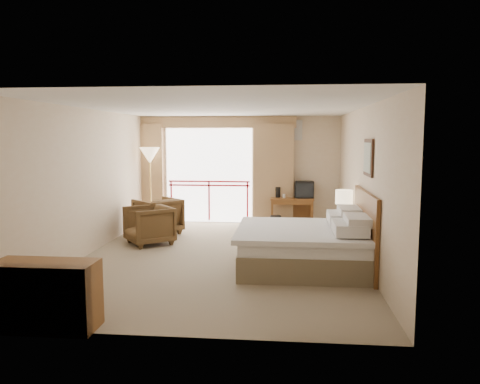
# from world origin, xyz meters

# --- Properties ---
(floor) EXTENTS (7.00, 7.00, 0.00)m
(floor) POSITION_xyz_m (0.00, 0.00, 0.00)
(floor) COLOR gray
(floor) RESTS_ON ground
(ceiling) EXTENTS (7.00, 7.00, 0.00)m
(ceiling) POSITION_xyz_m (0.00, 0.00, 2.70)
(ceiling) COLOR white
(ceiling) RESTS_ON wall_back
(wall_back) EXTENTS (5.00, 0.00, 5.00)m
(wall_back) POSITION_xyz_m (0.00, 3.50, 1.35)
(wall_back) COLOR beige
(wall_back) RESTS_ON ground
(wall_front) EXTENTS (5.00, 0.00, 5.00)m
(wall_front) POSITION_xyz_m (0.00, -3.50, 1.35)
(wall_front) COLOR beige
(wall_front) RESTS_ON ground
(wall_left) EXTENTS (0.00, 7.00, 7.00)m
(wall_left) POSITION_xyz_m (-2.50, 0.00, 1.35)
(wall_left) COLOR beige
(wall_left) RESTS_ON ground
(wall_right) EXTENTS (0.00, 7.00, 7.00)m
(wall_right) POSITION_xyz_m (2.50, 0.00, 1.35)
(wall_right) COLOR beige
(wall_right) RESTS_ON ground
(balcony_door) EXTENTS (2.40, 0.00, 2.40)m
(balcony_door) POSITION_xyz_m (-0.80, 3.48, 1.20)
(balcony_door) COLOR white
(balcony_door) RESTS_ON wall_back
(balcony_railing) EXTENTS (2.09, 0.03, 1.02)m
(balcony_railing) POSITION_xyz_m (-0.80, 3.46, 0.81)
(balcony_railing) COLOR #A80E1A
(balcony_railing) RESTS_ON wall_back
(curtain_left) EXTENTS (1.00, 0.26, 2.50)m
(curtain_left) POSITION_xyz_m (-2.45, 3.35, 1.25)
(curtain_left) COLOR olive
(curtain_left) RESTS_ON wall_back
(curtain_right) EXTENTS (1.00, 0.26, 2.50)m
(curtain_right) POSITION_xyz_m (0.85, 3.35, 1.25)
(curtain_right) COLOR olive
(curtain_right) RESTS_ON wall_back
(valance) EXTENTS (4.40, 0.22, 0.28)m
(valance) POSITION_xyz_m (-0.80, 3.38, 2.55)
(valance) COLOR olive
(valance) RESTS_ON wall_back
(hvac_vent) EXTENTS (0.50, 0.04, 0.50)m
(hvac_vent) POSITION_xyz_m (1.30, 3.47, 2.35)
(hvac_vent) COLOR silver
(hvac_vent) RESTS_ON wall_back
(bed) EXTENTS (2.13, 2.06, 0.97)m
(bed) POSITION_xyz_m (1.50, -0.60, 0.38)
(bed) COLOR brown
(bed) RESTS_ON floor
(headboard) EXTENTS (0.06, 2.10, 1.30)m
(headboard) POSITION_xyz_m (2.46, -0.60, 0.65)
(headboard) COLOR brown
(headboard) RESTS_ON wall_right
(framed_art) EXTENTS (0.04, 0.72, 0.60)m
(framed_art) POSITION_xyz_m (2.47, -0.60, 1.85)
(framed_art) COLOR #32190B
(framed_art) RESTS_ON wall_right
(nightstand) EXTENTS (0.40, 0.47, 0.55)m
(nightstand) POSITION_xyz_m (2.28, 0.78, 0.28)
(nightstand) COLOR brown
(nightstand) RESTS_ON floor
(table_lamp) EXTENTS (0.33, 0.33, 0.59)m
(table_lamp) POSITION_xyz_m (2.28, 0.83, 1.01)
(table_lamp) COLOR tan
(table_lamp) RESTS_ON nightstand
(phone) EXTENTS (0.17, 0.13, 0.07)m
(phone) POSITION_xyz_m (2.23, 0.63, 0.59)
(phone) COLOR black
(phone) RESTS_ON nightstand
(desk) EXTENTS (1.06, 0.51, 0.69)m
(desk) POSITION_xyz_m (1.32, 3.27, 0.54)
(desk) COLOR brown
(desk) RESTS_ON floor
(tv) EXTENTS (0.45, 0.36, 0.41)m
(tv) POSITION_xyz_m (1.62, 3.21, 0.89)
(tv) COLOR black
(tv) RESTS_ON desk
(coffee_maker) EXTENTS (0.13, 0.13, 0.26)m
(coffee_maker) POSITION_xyz_m (0.97, 3.22, 0.82)
(coffee_maker) COLOR black
(coffee_maker) RESTS_ON desk
(cup) EXTENTS (0.08, 0.08, 0.10)m
(cup) POSITION_xyz_m (1.12, 3.17, 0.73)
(cup) COLOR white
(cup) RESTS_ON desk
(wastebasket) EXTENTS (0.33, 0.33, 0.32)m
(wastebasket) POSITION_xyz_m (0.93, 2.69, 0.16)
(wastebasket) COLOR black
(wastebasket) RESTS_ON floor
(armchair_far) EXTENTS (1.25, 1.25, 0.82)m
(armchair_far) POSITION_xyz_m (-1.72, 1.88, 0.00)
(armchair_far) COLOR #462F19
(armchair_far) RESTS_ON floor
(armchair_near) EXTENTS (1.20, 1.19, 0.79)m
(armchair_near) POSITION_xyz_m (-1.62, 0.85, 0.00)
(armchair_near) COLOR #462F19
(armchair_near) RESTS_ON floor
(side_table) EXTENTS (0.51, 0.51, 0.55)m
(side_table) POSITION_xyz_m (-1.94, 1.54, 0.38)
(side_table) COLOR #32190B
(side_table) RESTS_ON floor
(book) EXTENTS (0.21, 0.26, 0.02)m
(book) POSITION_xyz_m (-1.94, 1.54, 0.56)
(book) COLOR white
(book) RESTS_ON side_table
(floor_lamp) EXTENTS (0.49, 0.49, 1.93)m
(floor_lamp) POSITION_xyz_m (-2.16, 2.85, 1.66)
(floor_lamp) COLOR tan
(floor_lamp) RESTS_ON floor
(dresser) EXTENTS (1.17, 0.50, 0.78)m
(dresser) POSITION_xyz_m (-1.56, -3.42, 0.39)
(dresser) COLOR brown
(dresser) RESTS_ON floor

